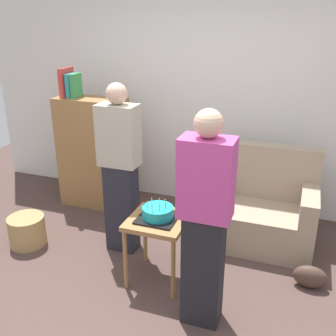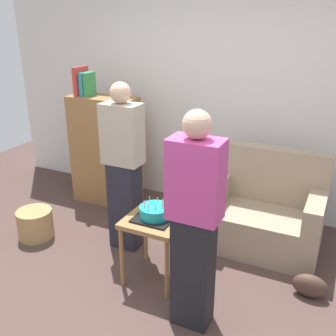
{
  "view_description": "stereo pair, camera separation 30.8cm",
  "coord_description": "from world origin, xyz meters",
  "px_view_note": "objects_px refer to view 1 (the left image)",
  "views": [
    {
      "loc": [
        0.96,
        -2.28,
        2.17
      ],
      "look_at": [
        -0.09,
        0.63,
        0.95
      ],
      "focal_mm": 41.82,
      "sensor_mm": 36.0,
      "label": 1
    },
    {
      "loc": [
        1.25,
        -2.16,
        2.17
      ],
      "look_at": [
        -0.09,
        0.63,
        0.95
      ],
      "focal_mm": 41.82,
      "sensor_mm": 36.0,
      "label": 2
    }
  ],
  "objects_px": {
    "person_blowing_candles": "(120,169)",
    "handbag": "(310,277)",
    "wicker_basket": "(27,231)",
    "couch": "(258,209)",
    "birthday_cake": "(158,213)",
    "side_table": "(158,228)",
    "bookshelf": "(93,152)",
    "person_holding_cake": "(205,222)"
  },
  "relations": [
    {
      "from": "person_blowing_candles",
      "to": "handbag",
      "type": "bearing_deg",
      "value": -12.84
    },
    {
      "from": "person_blowing_candles",
      "to": "wicker_basket",
      "type": "distance_m",
      "value": 1.19
    },
    {
      "from": "person_blowing_candles",
      "to": "couch",
      "type": "bearing_deg",
      "value": 14.05
    },
    {
      "from": "birthday_cake",
      "to": "handbag",
      "type": "relative_size",
      "value": 1.14
    },
    {
      "from": "side_table",
      "to": "bookshelf",
      "type": "bearing_deg",
      "value": 138.12
    },
    {
      "from": "bookshelf",
      "to": "wicker_basket",
      "type": "xyz_separation_m",
      "value": [
        -0.19,
        -1.05,
        -0.52
      ]
    },
    {
      "from": "bookshelf",
      "to": "birthday_cake",
      "type": "distance_m",
      "value": 1.68
    },
    {
      "from": "person_blowing_candles",
      "to": "handbag",
      "type": "height_order",
      "value": "person_blowing_candles"
    },
    {
      "from": "couch",
      "to": "handbag",
      "type": "bearing_deg",
      "value": -49.19
    },
    {
      "from": "couch",
      "to": "wicker_basket",
      "type": "height_order",
      "value": "couch"
    },
    {
      "from": "birthday_cake",
      "to": "wicker_basket",
      "type": "relative_size",
      "value": 0.89
    },
    {
      "from": "bookshelf",
      "to": "side_table",
      "type": "relative_size",
      "value": 2.74
    },
    {
      "from": "birthday_cake",
      "to": "wicker_basket",
      "type": "height_order",
      "value": "birthday_cake"
    },
    {
      "from": "couch",
      "to": "person_blowing_candles",
      "type": "bearing_deg",
      "value": -153.84
    },
    {
      "from": "bookshelf",
      "to": "handbag",
      "type": "height_order",
      "value": "bookshelf"
    },
    {
      "from": "wicker_basket",
      "to": "birthday_cake",
      "type": "bearing_deg",
      "value": -2.72
    },
    {
      "from": "person_holding_cake",
      "to": "wicker_basket",
      "type": "relative_size",
      "value": 4.53
    },
    {
      "from": "couch",
      "to": "person_holding_cake",
      "type": "height_order",
      "value": "person_holding_cake"
    },
    {
      "from": "birthday_cake",
      "to": "handbag",
      "type": "height_order",
      "value": "birthday_cake"
    },
    {
      "from": "handbag",
      "to": "birthday_cake",
      "type": "bearing_deg",
      "value": -165.51
    },
    {
      "from": "couch",
      "to": "side_table",
      "type": "distance_m",
      "value": 1.2
    },
    {
      "from": "person_blowing_candles",
      "to": "person_holding_cake",
      "type": "distance_m",
      "value": 1.21
    },
    {
      "from": "side_table",
      "to": "person_holding_cake",
      "type": "height_order",
      "value": "person_holding_cake"
    },
    {
      "from": "person_blowing_candles",
      "to": "wicker_basket",
      "type": "bearing_deg",
      "value": -175.48
    },
    {
      "from": "side_table",
      "to": "wicker_basket",
      "type": "xyz_separation_m",
      "value": [
        -1.44,
        0.07,
        -0.35
      ]
    },
    {
      "from": "side_table",
      "to": "handbag",
      "type": "distance_m",
      "value": 1.35
    },
    {
      "from": "side_table",
      "to": "birthday_cake",
      "type": "distance_m",
      "value": 0.14
    },
    {
      "from": "side_table",
      "to": "birthday_cake",
      "type": "relative_size",
      "value": 1.85
    },
    {
      "from": "birthday_cake",
      "to": "handbag",
      "type": "xyz_separation_m",
      "value": [
        1.25,
        0.32,
        -0.54
      ]
    },
    {
      "from": "wicker_basket",
      "to": "handbag",
      "type": "relative_size",
      "value": 1.29
    },
    {
      "from": "person_blowing_candles",
      "to": "person_holding_cake",
      "type": "bearing_deg",
      "value": -47.04
    },
    {
      "from": "couch",
      "to": "wicker_basket",
      "type": "xyz_separation_m",
      "value": [
        -2.15,
        -0.88,
        -0.19
      ]
    },
    {
      "from": "bookshelf",
      "to": "side_table",
      "type": "distance_m",
      "value": 1.69
    },
    {
      "from": "couch",
      "to": "side_table",
      "type": "relative_size",
      "value": 1.86
    },
    {
      "from": "birthday_cake",
      "to": "person_blowing_candles",
      "type": "relative_size",
      "value": 0.2
    },
    {
      "from": "side_table",
      "to": "wicker_basket",
      "type": "relative_size",
      "value": 1.64
    },
    {
      "from": "wicker_basket",
      "to": "person_holding_cake",
      "type": "bearing_deg",
      "value": -12.18
    },
    {
      "from": "person_blowing_candles",
      "to": "handbag",
      "type": "distance_m",
      "value": 1.9
    },
    {
      "from": "bookshelf",
      "to": "birthday_cake",
      "type": "bearing_deg",
      "value": -41.88
    },
    {
      "from": "birthday_cake",
      "to": "person_holding_cake",
      "type": "height_order",
      "value": "person_holding_cake"
    },
    {
      "from": "person_holding_cake",
      "to": "handbag",
      "type": "bearing_deg",
      "value": -121.8
    },
    {
      "from": "bookshelf",
      "to": "birthday_cake",
      "type": "relative_size",
      "value": 5.06
    }
  ]
}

